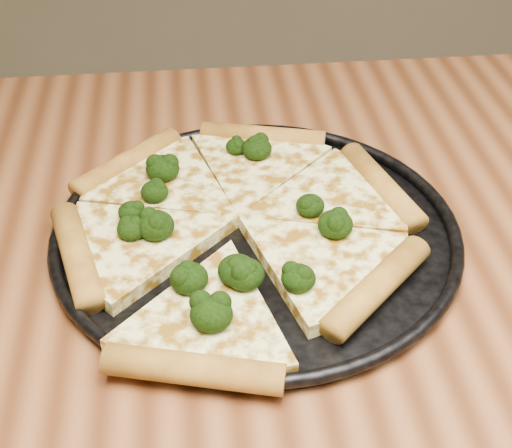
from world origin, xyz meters
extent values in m
cube|color=brown|center=(0.00, 0.00, 0.73)|extent=(1.20, 0.90, 0.04)
cylinder|color=black|center=(-0.08, 0.11, 0.75)|extent=(0.34, 0.34, 0.01)
torus|color=black|center=(-0.08, 0.11, 0.76)|extent=(0.35, 0.35, 0.01)
cylinder|color=gold|center=(0.05, 0.15, 0.77)|extent=(0.06, 0.13, 0.02)
cylinder|color=gold|center=(-0.05, 0.25, 0.77)|extent=(0.13, 0.06, 0.02)
cylinder|color=gold|center=(-0.19, 0.21, 0.77)|extent=(0.11, 0.11, 0.02)
cylinder|color=gold|center=(-0.23, 0.08, 0.77)|extent=(0.06, 0.13, 0.02)
cylinder|color=gold|center=(-0.14, -0.05, 0.77)|extent=(0.13, 0.06, 0.02)
cylinder|color=gold|center=(0.01, 0.01, 0.77)|extent=(0.11, 0.11, 0.02)
ellipsoid|color=black|center=(-0.01, 0.08, 0.78)|extent=(0.03, 0.03, 0.02)
ellipsoid|color=black|center=(-0.12, -0.01, 0.78)|extent=(0.03, 0.03, 0.02)
ellipsoid|color=black|center=(-0.03, 0.11, 0.78)|extent=(0.03, 0.03, 0.02)
ellipsoid|color=black|center=(-0.06, 0.21, 0.78)|extent=(0.03, 0.03, 0.02)
ellipsoid|color=black|center=(-0.15, 0.18, 0.78)|extent=(0.03, 0.03, 0.02)
ellipsoid|color=black|center=(-0.18, 0.12, 0.78)|extent=(0.02, 0.02, 0.02)
ellipsoid|color=black|center=(-0.16, 0.10, 0.78)|extent=(0.03, 0.03, 0.02)
ellipsoid|color=black|center=(-0.09, 0.03, 0.78)|extent=(0.03, 0.03, 0.02)
ellipsoid|color=black|center=(-0.08, 0.22, 0.77)|extent=(0.02, 0.02, 0.02)
ellipsoid|color=black|center=(-0.18, 0.10, 0.78)|extent=(0.02, 0.02, 0.02)
ellipsoid|color=black|center=(-0.10, 0.03, 0.78)|extent=(0.03, 0.03, 0.02)
ellipsoid|color=black|center=(-0.16, 0.15, 0.78)|extent=(0.02, 0.02, 0.02)
ellipsoid|color=black|center=(-0.05, 0.02, 0.78)|extent=(0.03, 0.03, 0.02)
ellipsoid|color=black|center=(-0.14, 0.03, 0.78)|extent=(0.03, 0.03, 0.02)
camera|label=1|loc=(-0.13, -0.40, 1.15)|focal=52.13mm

